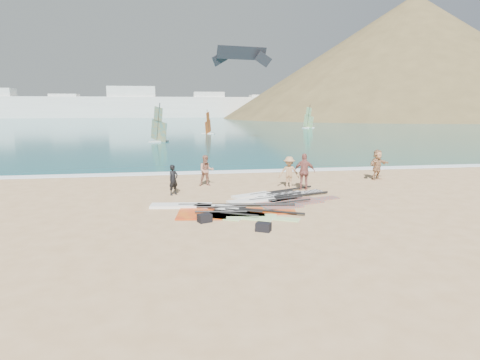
{
  "coord_description": "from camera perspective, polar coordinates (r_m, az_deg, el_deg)",
  "views": [
    {
      "loc": [
        -3.48,
        -14.27,
        4.41
      ],
      "look_at": [
        -0.57,
        4.0,
        1.0
      ],
      "focal_mm": 30.0,
      "sensor_mm": 36.0,
      "label": 1
    }
  ],
  "objects": [
    {
      "name": "rig_grey",
      "position": [
        20.07,
        4.65,
        -2.14
      ],
      "size": [
        5.0,
        3.15,
        0.19
      ],
      "rotation": [
        0.0,
        0.0,
        0.42
      ],
      "color": "#2A2A2D",
      "rests_on": "ground"
    },
    {
      "name": "headland_main",
      "position": [
        169.3,
        22.7,
        8.15
      ],
      "size": [
        143.0,
        143.0,
        45.0
      ],
      "primitive_type": "cone",
      "color": "brown",
      "rests_on": "ground"
    },
    {
      "name": "beachgoer_right",
      "position": [
        25.76,
        18.94,
        2.09
      ],
      "size": [
        1.76,
        1.27,
        1.84
      ],
      "primitive_type": "imported",
      "rotation": [
        0.0,
        0.0,
        0.48
      ],
      "color": "#AC7C54",
      "rests_on": "ground"
    },
    {
      "name": "windsurfer_right",
      "position": [
        83.64,
        9.7,
        8.2
      ],
      "size": [
        2.7,
        3.02,
        4.75
      ],
      "rotation": [
        0.0,
        0.0,
        0.35
      ],
      "color": "white",
      "rests_on": "ground"
    },
    {
      "name": "surf_line",
      "position": [
        27.15,
        -1.57,
        1.09
      ],
      "size": [
        300.0,
        1.2,
        0.04
      ],
      "primitive_type": "cube",
      "color": "white",
      "rests_on": "ground"
    },
    {
      "name": "rig_red",
      "position": [
        17.36,
        -4.31,
        -4.12
      ],
      "size": [
        6.4,
        2.93,
        0.2
      ],
      "rotation": [
        0.0,
        0.0,
        -0.13
      ],
      "color": "red",
      "rests_on": "ground"
    },
    {
      "name": "kitesurf_kite",
      "position": [
        50.89,
        0.25,
        17.39
      ],
      "size": [
        7.37,
        2.07,
        2.43
      ],
      "rotation": [
        0.0,
        0.0,
        0.2
      ],
      "color": "black",
      "rests_on": "ground"
    },
    {
      "name": "windsurfer_centre",
      "position": [
        65.45,
        -4.57,
        7.58
      ],
      "size": [
        2.21,
        2.4,
        3.93
      ],
      "rotation": [
        0.0,
        0.0,
        -0.45
      ],
      "color": "white",
      "rests_on": "ground"
    },
    {
      "name": "gear_bag_far",
      "position": [
        14.45,
        3.35,
        -6.69
      ],
      "size": [
        0.63,
        0.57,
        0.31
      ],
      "primitive_type": "cube",
      "rotation": [
        0.0,
        0.0,
        -0.51
      ],
      "color": "black",
      "rests_on": "ground"
    },
    {
      "name": "sea",
      "position": [
        146.37,
        -7.78,
        8.62
      ],
      "size": [
        300.0,
        240.0,
        0.06
      ],
      "primitive_type": "cube",
      "color": "#0B4F52",
      "rests_on": "ground"
    },
    {
      "name": "headland_minor",
      "position": [
        197.65,
        29.91,
        7.79
      ],
      "size": [
        70.0,
        70.0,
        28.0
      ],
      "primitive_type": "cone",
      "color": "brown",
      "rests_on": "ground"
    },
    {
      "name": "gear_bag_near",
      "position": [
        15.59,
        -5.05,
        -5.41
      ],
      "size": [
        0.6,
        0.52,
        0.32
      ],
      "primitive_type": "cube",
      "rotation": [
        0.0,
        0.0,
        0.37
      ],
      "color": "black",
      "rests_on": "ground"
    },
    {
      "name": "beachgoer_mid",
      "position": [
        22.01,
        6.98,
        1.1
      ],
      "size": [
        1.27,
        0.97,
        1.73
      ],
      "primitive_type": "imported",
      "rotation": [
        0.0,
        0.0,
        -0.33
      ],
      "color": "tan",
      "rests_on": "ground"
    },
    {
      "name": "rig_green",
      "position": [
        16.86,
        -0.77,
        -4.54
      ],
      "size": [
        4.48,
        3.36,
        0.19
      ],
      "rotation": [
        0.0,
        0.0,
        -0.48
      ],
      "color": "#73C92D",
      "rests_on": "ground"
    },
    {
      "name": "ground",
      "position": [
        15.33,
        4.49,
        -6.3
      ],
      "size": [
        300.0,
        300.0,
        0.0
      ],
      "primitive_type": "plane",
      "color": "tan",
      "rests_on": "ground"
    },
    {
      "name": "far_town",
      "position": [
        164.72,
        -13.54,
        10.18
      ],
      "size": [
        160.0,
        8.0,
        12.0
      ],
      "color": "white",
      "rests_on": "ground"
    },
    {
      "name": "person_wetsuit",
      "position": [
        20.39,
        -9.45,
        0.01
      ],
      "size": [
        0.66,
        0.65,
        1.54
      ],
      "primitive_type": "imported",
      "rotation": [
        0.0,
        0.0,
        0.73
      ],
      "color": "black",
      "rests_on": "ground"
    },
    {
      "name": "beachgoer_left",
      "position": [
        22.53,
        -4.82,
        1.35
      ],
      "size": [
        0.87,
        0.69,
        1.73
      ],
      "primitive_type": "imported",
      "rotation": [
        0.0,
        0.0,
        0.05
      ],
      "color": "#A46F5A",
      "rests_on": "ground"
    },
    {
      "name": "windsurfer_left",
      "position": [
        50.92,
        -11.48,
        6.83
      ],
      "size": [
        2.56,
        2.56,
        4.9
      ],
      "rotation": [
        0.0,
        0.0,
        0.7
      ],
      "color": "white",
      "rests_on": "ground"
    },
    {
      "name": "beachgoer_back",
      "position": [
        21.63,
        9.14,
        1.17
      ],
      "size": [
        1.23,
        0.76,
        1.95
      ],
      "primitive_type": "imported",
      "rotation": [
        0.0,
        0.0,
        2.87
      ],
      "color": "#945148",
      "rests_on": "ground"
    },
    {
      "name": "rig_orange",
      "position": [
        18.81,
        5.21,
        -3.01
      ],
      "size": [
        5.58,
        2.98,
        0.2
      ],
      "rotation": [
        0.0,
        0.0,
        0.27
      ],
      "color": "#FF3806",
      "rests_on": "ground"
    }
  ]
}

